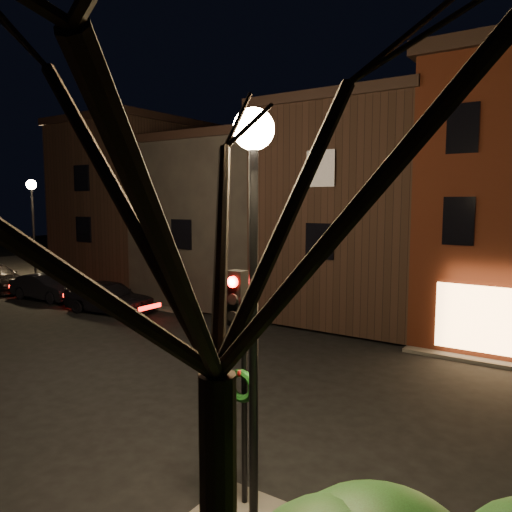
{
  "coord_description": "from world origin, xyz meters",
  "views": [
    {
      "loc": [
        10.29,
        -11.98,
        5.28
      ],
      "look_at": [
        -0.25,
        3.59,
        3.2
      ],
      "focal_mm": 35.0,
      "sensor_mm": 36.0,
      "label": 1
    }
  ],
  "objects_px": {
    "traffic_signal": "(240,352)",
    "bare_tree_right": "(215,101)",
    "street_lamp_far": "(32,203)",
    "parked_car_b": "(46,287)",
    "street_lamp_near": "(254,208)",
    "parked_car_a": "(109,296)"
  },
  "relations": [
    {
      "from": "traffic_signal",
      "to": "street_lamp_near",
      "type": "bearing_deg",
      "value": -39.37
    },
    {
      "from": "street_lamp_near",
      "to": "street_lamp_far",
      "type": "bearing_deg",
      "value": 154.17
    },
    {
      "from": "traffic_signal",
      "to": "bare_tree_right",
      "type": "bearing_deg",
      "value": -57.59
    },
    {
      "from": "bare_tree_right",
      "to": "parked_car_a",
      "type": "bearing_deg",
      "value": 143.47
    },
    {
      "from": "parked_car_a",
      "to": "parked_car_b",
      "type": "xyz_separation_m",
      "value": [
        -5.24,
        0.14,
        -0.08
      ]
    },
    {
      "from": "street_lamp_far",
      "to": "parked_car_b",
      "type": "height_order",
      "value": "street_lamp_far"
    },
    {
      "from": "street_lamp_near",
      "to": "bare_tree_right",
      "type": "xyz_separation_m",
      "value": [
        1.3,
        -2.5,
        0.97
      ]
    },
    {
      "from": "street_lamp_near",
      "to": "parked_car_b",
      "type": "height_order",
      "value": "street_lamp_near"
    },
    {
      "from": "traffic_signal",
      "to": "street_lamp_far",
      "type": "bearing_deg",
      "value": 154.55
    },
    {
      "from": "street_lamp_near",
      "to": "parked_car_b",
      "type": "relative_size",
      "value": 1.53
    },
    {
      "from": "street_lamp_near",
      "to": "street_lamp_far",
      "type": "relative_size",
      "value": 1.0
    },
    {
      "from": "traffic_signal",
      "to": "parked_car_a",
      "type": "xyz_separation_m",
      "value": [
        -14.11,
        8.87,
        -2.03
      ]
    },
    {
      "from": "street_lamp_near",
      "to": "street_lamp_far",
      "type": "xyz_separation_m",
      "value": [
        -25.2,
        12.2,
        0.0
      ]
    },
    {
      "from": "street_lamp_near",
      "to": "bare_tree_right",
      "type": "distance_m",
      "value": 2.98
    },
    {
      "from": "street_lamp_near",
      "to": "parked_car_a",
      "type": "height_order",
      "value": "street_lamp_near"
    },
    {
      "from": "street_lamp_far",
      "to": "traffic_signal",
      "type": "height_order",
      "value": "street_lamp_far"
    },
    {
      "from": "street_lamp_far",
      "to": "bare_tree_right",
      "type": "relative_size",
      "value": 0.76
    },
    {
      "from": "traffic_signal",
      "to": "parked_car_b",
      "type": "bearing_deg",
      "value": 155.05
    },
    {
      "from": "street_lamp_far",
      "to": "parked_car_b",
      "type": "relative_size",
      "value": 1.53
    },
    {
      "from": "street_lamp_far",
      "to": "traffic_signal",
      "type": "relative_size",
      "value": 1.6
    },
    {
      "from": "street_lamp_near",
      "to": "parked_car_a",
      "type": "bearing_deg",
      "value": 147.53
    },
    {
      "from": "parked_car_b",
      "to": "street_lamp_near",
      "type": "bearing_deg",
      "value": -119.42
    }
  ]
}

